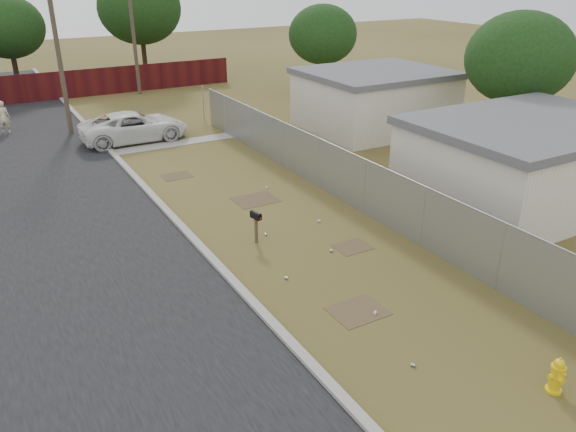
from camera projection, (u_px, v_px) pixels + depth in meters
ground at (288, 231)px, 18.73m from camera, size 120.00×120.00×0.00m
street at (37, 191)px, 22.02m from camera, size 15.10×60.00×0.12m
chainlink_fence at (348, 183)px, 20.63m from camera, size 0.10×27.06×2.02m
privacy_fence at (9, 90)px, 35.42m from camera, size 30.00×0.12×1.80m
utility_poles at (49, 32)px, 31.49m from camera, size 12.60×8.24×9.00m
houses at (442, 126)px, 24.98m from camera, size 9.30×17.24×3.10m
horizon_trees at (116, 25)px, 35.86m from camera, size 33.32×31.94×7.78m
fire_hydrant at (557, 376)px, 11.56m from camera, size 0.42×0.42×0.85m
mailbox at (256, 218)px, 17.65m from camera, size 0.24×0.47×1.07m
pickup_truck at (134, 127)px, 28.07m from camera, size 5.29×2.45×1.47m
pedestrian at (3, 117)px, 29.39m from camera, size 0.71×0.58×1.70m
scattered_litter at (315, 254)px, 17.16m from camera, size 3.02×11.34×0.07m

